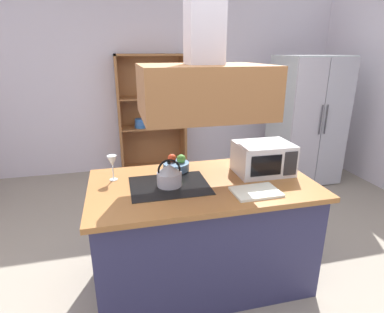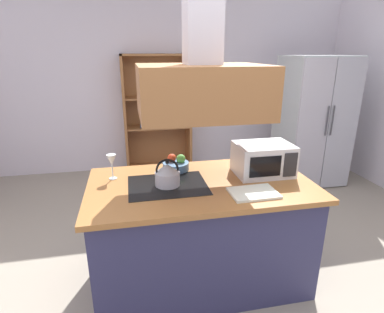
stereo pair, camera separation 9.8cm
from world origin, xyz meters
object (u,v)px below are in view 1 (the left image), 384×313
at_px(microwave, 263,158).
at_px(kettle, 169,175).
at_px(dish_cabinet, 152,122).
at_px(refrigerator, 306,120).
at_px(wine_glass_on_counter, 112,162).
at_px(fruit_bowl, 176,165).
at_px(cutting_board, 256,192).

bearing_deg(microwave, kettle, -174.34).
bearing_deg(dish_cabinet, refrigerator, -22.22).
xyz_separation_m(wine_glass_on_counter, fruit_bowl, (0.53, 0.10, -0.10)).
relative_size(refrigerator, wine_glass_on_counter, 8.86).
height_order(refrigerator, dish_cabinet, dish_cabinet).
height_order(dish_cabinet, kettle, dish_cabinet).
xyz_separation_m(kettle, microwave, (0.81, 0.08, 0.04)).
bearing_deg(cutting_board, dish_cabinet, 98.07).
height_order(cutting_board, microwave, microwave).
relative_size(kettle, microwave, 0.46).
bearing_deg(microwave, fruit_bowl, 161.62).
xyz_separation_m(cutting_board, fruit_bowl, (-0.48, 0.59, 0.04)).
bearing_deg(cutting_board, kettle, 154.95).
relative_size(microwave, fruit_bowl, 2.03).
distance_m(refrigerator, dish_cabinet, 2.35).
height_order(dish_cabinet, wine_glass_on_counter, dish_cabinet).
distance_m(kettle, microwave, 0.82).
height_order(cutting_board, wine_glass_on_counter, wine_glass_on_counter).
distance_m(refrigerator, wine_glass_on_counter, 3.19).
bearing_deg(dish_cabinet, fruit_bowl, -91.38).
height_order(kettle, fruit_bowl, kettle).
relative_size(refrigerator, cutting_board, 5.37).
bearing_deg(fruit_bowl, cutting_board, -50.98).
height_order(kettle, cutting_board, kettle).
distance_m(kettle, fruit_bowl, 0.34).
bearing_deg(dish_cabinet, wine_glass_on_counter, -103.39).
bearing_deg(dish_cabinet, microwave, -76.18).
distance_m(dish_cabinet, wine_glass_on_counter, 2.55).
distance_m(microwave, fruit_bowl, 0.74).
relative_size(refrigerator, kettle, 8.57).
bearing_deg(kettle, dish_cabinet, 86.36).
bearing_deg(microwave, wine_glass_on_counter, 173.64).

